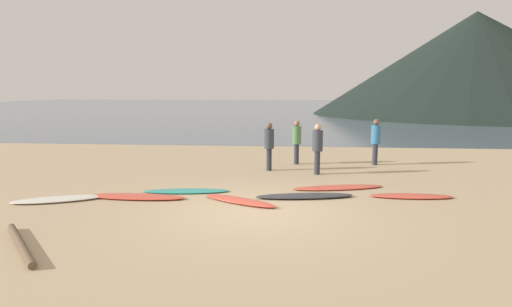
{
  "coord_description": "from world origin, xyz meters",
  "views": [
    {
      "loc": [
        0.81,
        -8.8,
        2.63
      ],
      "look_at": [
        -0.42,
        4.55,
        0.6
      ],
      "focal_mm": 29.11,
      "sensor_mm": 36.0,
      "label": 1
    }
  ],
  "objects_px": {
    "surfboard_0": "(58,199)",
    "surfboard_1": "(136,197)",
    "surfboard_5": "(338,187)",
    "person_0": "(318,145)",
    "person_3": "(269,143)",
    "surfboard_4": "(305,196)",
    "person_1": "(297,139)",
    "surfboard_2": "(186,191)",
    "person_2": "(376,138)",
    "surfboard_3": "(239,200)",
    "surfboard_6": "(411,196)",
    "driftwood_log": "(21,244)"
  },
  "relations": [
    {
      "from": "surfboard_2",
      "to": "person_2",
      "type": "relative_size",
      "value": 1.36
    },
    {
      "from": "surfboard_2",
      "to": "surfboard_1",
      "type": "bearing_deg",
      "value": -153.37
    },
    {
      "from": "surfboard_2",
      "to": "person_0",
      "type": "relative_size",
      "value": 1.39
    },
    {
      "from": "surfboard_1",
      "to": "driftwood_log",
      "type": "distance_m",
      "value": 3.42
    },
    {
      "from": "surfboard_4",
      "to": "surfboard_6",
      "type": "distance_m",
      "value": 2.66
    },
    {
      "from": "surfboard_4",
      "to": "person_0",
      "type": "distance_m",
      "value": 3.16
    },
    {
      "from": "surfboard_4",
      "to": "driftwood_log",
      "type": "relative_size",
      "value": 1.09
    },
    {
      "from": "surfboard_0",
      "to": "surfboard_3",
      "type": "bearing_deg",
      "value": -19.44
    },
    {
      "from": "surfboard_0",
      "to": "surfboard_4",
      "type": "xyz_separation_m",
      "value": [
        5.94,
        0.84,
        0.0
      ]
    },
    {
      "from": "surfboard_1",
      "to": "person_3",
      "type": "distance_m",
      "value": 5.06
    },
    {
      "from": "surfboard_4",
      "to": "person_1",
      "type": "bearing_deg",
      "value": 82.2
    },
    {
      "from": "surfboard_2",
      "to": "person_0",
      "type": "height_order",
      "value": "person_0"
    },
    {
      "from": "surfboard_6",
      "to": "person_1",
      "type": "height_order",
      "value": "person_1"
    },
    {
      "from": "surfboard_5",
      "to": "person_0",
      "type": "relative_size",
      "value": 1.57
    },
    {
      "from": "surfboard_3",
      "to": "person_3",
      "type": "distance_m",
      "value": 4.2
    },
    {
      "from": "surfboard_1",
      "to": "surfboard_0",
      "type": "bearing_deg",
      "value": -165.88
    },
    {
      "from": "surfboard_0",
      "to": "surfboard_2",
      "type": "xyz_separation_m",
      "value": [
        2.86,
        1.14,
        -0.01
      ]
    },
    {
      "from": "person_1",
      "to": "surfboard_3",
      "type": "bearing_deg",
      "value": 173.94
    },
    {
      "from": "surfboard_0",
      "to": "person_2",
      "type": "distance_m",
      "value": 10.35
    },
    {
      "from": "surfboard_5",
      "to": "surfboard_6",
      "type": "bearing_deg",
      "value": -39.3
    },
    {
      "from": "surfboard_5",
      "to": "surfboard_0",
      "type": "bearing_deg",
      "value": -178.7
    },
    {
      "from": "surfboard_4",
      "to": "surfboard_6",
      "type": "xyz_separation_m",
      "value": [
        2.65,
        0.26,
        -0.01
      ]
    },
    {
      "from": "surfboard_2",
      "to": "person_3",
      "type": "bearing_deg",
      "value": 50.76
    },
    {
      "from": "surfboard_6",
      "to": "surfboard_4",
      "type": "bearing_deg",
      "value": -175.64
    },
    {
      "from": "person_0",
      "to": "person_1",
      "type": "relative_size",
      "value": 1.02
    },
    {
      "from": "person_3",
      "to": "person_2",
      "type": "bearing_deg",
      "value": 147.35
    },
    {
      "from": "surfboard_3",
      "to": "surfboard_6",
      "type": "xyz_separation_m",
      "value": [
        4.21,
        0.84,
        -0.01
      ]
    },
    {
      "from": "surfboard_4",
      "to": "surfboard_1",
      "type": "bearing_deg",
      "value": 175.82
    },
    {
      "from": "surfboard_0",
      "to": "person_0",
      "type": "xyz_separation_m",
      "value": [
        6.4,
        3.84,
        0.9
      ]
    },
    {
      "from": "person_1",
      "to": "driftwood_log",
      "type": "distance_m",
      "value": 9.8
    },
    {
      "from": "surfboard_5",
      "to": "person_0",
      "type": "bearing_deg",
      "value": 89.31
    },
    {
      "from": "surfboard_5",
      "to": "person_3",
      "type": "xyz_separation_m",
      "value": [
        -2.02,
        2.43,
        0.9
      ]
    },
    {
      "from": "surfboard_0",
      "to": "surfboard_1",
      "type": "relative_size",
      "value": 0.85
    },
    {
      "from": "surfboard_1",
      "to": "person_2",
      "type": "height_order",
      "value": "person_2"
    },
    {
      "from": "surfboard_5",
      "to": "person_3",
      "type": "bearing_deg",
      "value": 115.51
    },
    {
      "from": "driftwood_log",
      "to": "person_2",
      "type": "bearing_deg",
      "value": 49.15
    },
    {
      "from": "surfboard_4",
      "to": "person_3",
      "type": "relative_size",
      "value": 1.53
    },
    {
      "from": "surfboard_3",
      "to": "person_2",
      "type": "height_order",
      "value": "person_2"
    },
    {
      "from": "surfboard_3",
      "to": "person_3",
      "type": "bearing_deg",
      "value": 112.05
    },
    {
      "from": "surfboard_3",
      "to": "surfboard_2",
      "type": "bearing_deg",
      "value": 178.64
    },
    {
      "from": "surfboard_1",
      "to": "surfboard_2",
      "type": "xyz_separation_m",
      "value": [
        1.07,
        0.73,
        -0.01
      ]
    },
    {
      "from": "surfboard_0",
      "to": "surfboard_1",
      "type": "xyz_separation_m",
      "value": [
        1.78,
        0.42,
        -0.0
      ]
    },
    {
      "from": "surfboard_0",
      "to": "person_3",
      "type": "height_order",
      "value": "person_3"
    },
    {
      "from": "surfboard_0",
      "to": "surfboard_3",
      "type": "distance_m",
      "value": 4.39
    },
    {
      "from": "person_3",
      "to": "driftwood_log",
      "type": "height_order",
      "value": "person_3"
    },
    {
      "from": "surfboard_2",
      "to": "person_3",
      "type": "xyz_separation_m",
      "value": [
        1.99,
        3.2,
        0.91
      ]
    },
    {
      "from": "surfboard_2",
      "to": "surfboard_3",
      "type": "relative_size",
      "value": 1.11
    },
    {
      "from": "surfboard_0",
      "to": "driftwood_log",
      "type": "distance_m",
      "value": 3.11
    },
    {
      "from": "surfboard_4",
      "to": "surfboard_6",
      "type": "bearing_deg",
      "value": -4.28
    },
    {
      "from": "surfboard_1",
      "to": "surfboard_4",
      "type": "xyz_separation_m",
      "value": [
        4.15,
        0.42,
        0.01
      ]
    }
  ]
}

